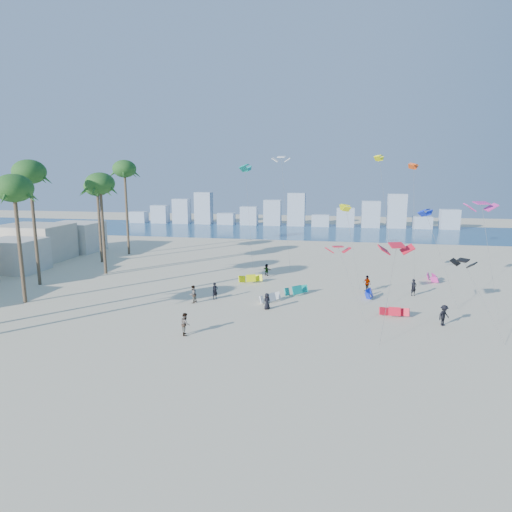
# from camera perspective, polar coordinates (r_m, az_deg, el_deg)

# --- Properties ---
(ground) EXTENTS (220.00, 220.00, 0.00)m
(ground) POSITION_cam_1_polar(r_m,az_deg,el_deg) (34.99, -9.84, -12.00)
(ground) COLOR beige
(ground) RESTS_ON ground
(ocean) EXTENTS (220.00, 220.00, 0.00)m
(ocean) POSITION_cam_1_polar(r_m,az_deg,el_deg) (103.69, 3.99, 3.34)
(ocean) COLOR navy
(ocean) RESTS_ON ground
(kitesurfer_near) EXTENTS (0.78, 0.81, 1.87)m
(kitesurfer_near) POSITION_cam_1_polar(r_m,az_deg,el_deg) (47.40, -5.39, -4.57)
(kitesurfer_near) COLOR black
(kitesurfer_near) RESTS_ON ground
(kitesurfer_mid) EXTENTS (1.03, 1.14, 1.91)m
(kitesurfer_mid) POSITION_cam_1_polar(r_m,az_deg,el_deg) (37.65, -9.22, -8.75)
(kitesurfer_mid) COLOR gray
(kitesurfer_mid) RESTS_ON ground
(kitesurfers_far) EXTENTS (25.50, 17.58, 1.90)m
(kitesurfers_far) POSITION_cam_1_polar(r_m,az_deg,el_deg) (47.45, 8.75, -4.67)
(kitesurfers_far) COLOR black
(kitesurfers_far) RESTS_ON ground
(grounded_kites) EXTENTS (25.02, 17.47, 1.02)m
(grounded_kites) POSITION_cam_1_polar(r_m,az_deg,el_deg) (49.63, 9.16, -4.52)
(grounded_kites) COLOR silver
(grounded_kites) RESTS_ON ground
(flying_kites) EXTENTS (29.83, 34.02, 16.45)m
(flying_kites) POSITION_cam_1_polar(r_m,az_deg,el_deg) (53.22, 13.35, 8.46)
(flying_kites) COLOR red
(flying_kites) RESTS_ON ground
(palm_row) EXTENTS (8.68, 44.80, 15.56)m
(palm_row) POSITION_cam_1_polar(r_m,az_deg,el_deg) (56.82, -25.18, 8.50)
(palm_row) COLOR brown
(palm_row) RESTS_ON ground
(distant_skyline) EXTENTS (85.00, 3.00, 8.40)m
(distant_skyline) POSITION_cam_1_polar(r_m,az_deg,el_deg) (113.36, 3.99, 5.55)
(distant_skyline) COLOR #9EADBF
(distant_skyline) RESTS_ON ground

